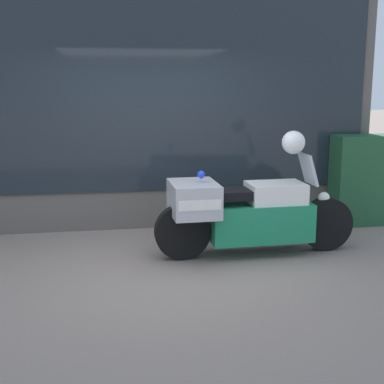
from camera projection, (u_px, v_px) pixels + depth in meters
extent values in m
plane|color=gray|center=(165.00, 272.00, 5.87)|extent=(60.00, 60.00, 0.00)
cube|color=#56514C|center=(147.00, 80.00, 7.37)|extent=(6.49, 0.40, 4.14)
cube|color=#1E262D|center=(175.00, 76.00, 7.21)|extent=(5.46, 0.02, 3.14)
cube|color=slate|center=(171.00, 205.00, 7.80)|extent=(5.24, 0.30, 0.55)
cube|color=silver|center=(169.00, 141.00, 7.75)|extent=(5.24, 0.02, 1.35)
cube|color=beige|center=(170.00, 94.00, 7.48)|extent=(5.24, 0.30, 0.02)
cube|color=maroon|center=(33.00, 92.00, 7.17)|extent=(0.18, 0.04, 0.06)
cube|color=black|center=(126.00, 92.00, 7.37)|extent=(0.18, 0.04, 0.06)
cube|color=#C68E19|center=(214.00, 91.00, 7.57)|extent=(0.18, 0.04, 0.06)
cube|color=#B7B2A8|center=(297.00, 91.00, 7.77)|extent=(0.18, 0.04, 0.06)
cube|color=red|center=(39.00, 182.00, 7.36)|extent=(0.19, 0.02, 0.27)
cube|color=yellow|center=(128.00, 180.00, 7.56)|extent=(0.19, 0.03, 0.27)
cube|color=#2866B7|center=(214.00, 177.00, 7.75)|extent=(0.19, 0.03, 0.27)
cube|color=#2D8E42|center=(294.00, 175.00, 7.95)|extent=(0.19, 0.02, 0.27)
cylinder|color=black|center=(326.00, 224.00, 6.57)|extent=(0.66, 0.16, 0.66)
cylinder|color=black|center=(182.00, 232.00, 6.23)|extent=(0.66, 0.16, 0.66)
cube|color=#1E8456|center=(260.00, 221.00, 6.40)|extent=(1.23, 0.55, 0.45)
cube|color=white|center=(276.00, 194.00, 6.36)|extent=(0.68, 0.48, 0.27)
cube|color=black|center=(238.00, 193.00, 6.27)|extent=(0.72, 0.40, 0.10)
cube|color=#B7B7BC|center=(194.00, 199.00, 6.18)|extent=(0.55, 0.72, 0.38)
cube|color=white|center=(194.00, 199.00, 6.18)|extent=(0.50, 0.73, 0.11)
cube|color=#B2BCC6|center=(308.00, 169.00, 6.38)|extent=(0.15, 0.36, 0.38)
sphere|color=white|center=(324.00, 198.00, 6.49)|extent=(0.14, 0.14, 0.14)
sphere|color=blue|center=(201.00, 175.00, 6.14)|extent=(0.09, 0.09, 0.09)
cube|color=#1E4C2D|center=(365.00, 180.00, 7.72)|extent=(0.95, 0.43, 1.30)
sphere|color=white|center=(293.00, 142.00, 6.27)|extent=(0.27, 0.27, 0.27)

